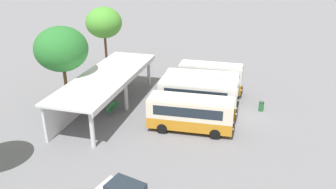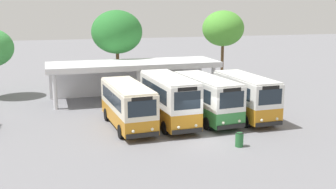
{
  "view_description": "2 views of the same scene",
  "coord_description": "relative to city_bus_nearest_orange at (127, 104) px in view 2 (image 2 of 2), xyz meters",
  "views": [
    {
      "loc": [
        -28.82,
        -0.72,
        14.19
      ],
      "look_at": [
        -0.7,
        6.96,
        1.65
      ],
      "focal_mm": 35.63,
      "sensor_mm": 36.0,
      "label": 1
    },
    {
      "loc": [
        -9.13,
        -21.96,
        7.99
      ],
      "look_at": [
        -1.09,
        4.15,
        2.13
      ],
      "focal_mm": 42.41,
      "sensor_mm": 36.0,
      "label": 2
    }
  ],
  "objects": [
    {
      "name": "waiting_chair_fourth_seat",
      "position": [
        2.44,
        7.86,
        -1.16
      ],
      "size": [
        0.44,
        0.44,
        0.86
      ],
      "color": "slate",
      "rests_on": "ground"
    },
    {
      "name": "terminal_canopy",
      "position": [
        2.35,
        9.29,
        0.91
      ],
      "size": [
        15.25,
        4.85,
        3.4
      ],
      "color": "silver",
      "rests_on": "ground"
    },
    {
      "name": "city_bus_second_in_row",
      "position": [
        2.93,
        -0.07,
        0.21
      ],
      "size": [
        2.47,
        7.24,
        3.44
      ],
      "color": "black",
      "rests_on": "ground"
    },
    {
      "name": "city_bus_nearest_orange",
      "position": [
        0.0,
        0.0,
        0.0
      ],
      "size": [
        2.6,
        7.37,
        3.02
      ],
      "color": "black",
      "rests_on": "ground"
    },
    {
      "name": "city_bus_fourth_amber",
      "position": [
        8.78,
        -0.36,
        0.1
      ],
      "size": [
        2.33,
        6.82,
        3.23
      ],
      "color": "black",
      "rests_on": "ground"
    },
    {
      "name": "ground_plane",
      "position": [
        4.01,
        -4.08,
        -1.68
      ],
      "size": [
        180.0,
        180.0,
        0.0
      ],
      "primitive_type": "plane",
      "color": "slate"
    },
    {
      "name": "roadside_tree_east_of_canopy",
      "position": [
        13.51,
        14.01,
        4.28
      ],
      "size": [
        4.54,
        4.54,
        7.92
      ],
      "color": "brown",
      "rests_on": "ground"
    },
    {
      "name": "roadside_tree_behind_canopy",
      "position": [
        1.6,
        12.69,
        4.16
      ],
      "size": [
        4.95,
        4.95,
        7.97
      ],
      "color": "brown",
      "rests_on": "ground"
    },
    {
      "name": "waiting_chair_end_by_column",
      "position": [
        0.69,
        7.93,
        -1.16
      ],
      "size": [
        0.44,
        0.44,
        0.86
      ],
      "color": "slate",
      "rests_on": "ground"
    },
    {
      "name": "litter_bin_apron",
      "position": [
        5.54,
        -5.84,
        -1.23
      ],
      "size": [
        0.49,
        0.49,
        0.9
      ],
      "color": "#266633",
      "rests_on": "ground"
    },
    {
      "name": "waiting_chair_middle_seat",
      "position": [
        1.86,
        7.93,
        -1.16
      ],
      "size": [
        0.44,
        0.44,
        0.86
      ],
      "color": "slate",
      "rests_on": "ground"
    },
    {
      "name": "waiting_chair_second_from_end",
      "position": [
        1.28,
        7.94,
        -1.16
      ],
      "size": [
        0.44,
        0.44,
        0.86
      ],
      "color": "slate",
      "rests_on": "ground"
    },
    {
      "name": "city_bus_middle_cream",
      "position": [
        5.85,
        0.1,
        0.09
      ],
      "size": [
        2.76,
        7.46,
        3.2
      ],
      "color": "black",
      "rests_on": "ground"
    }
  ]
}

